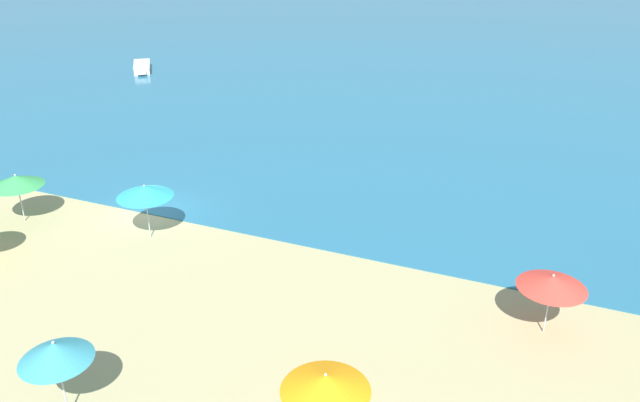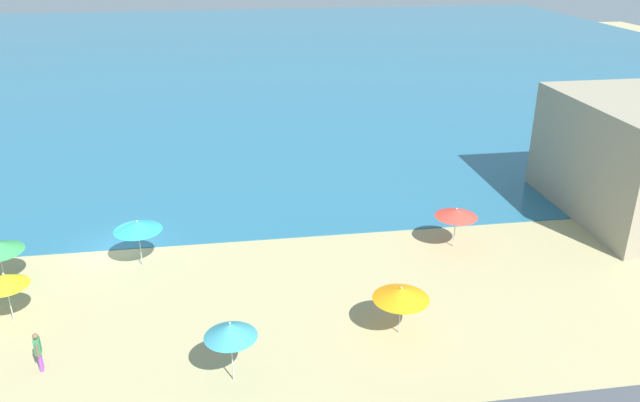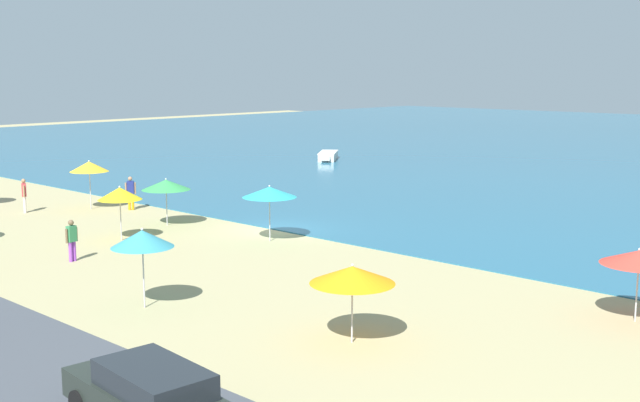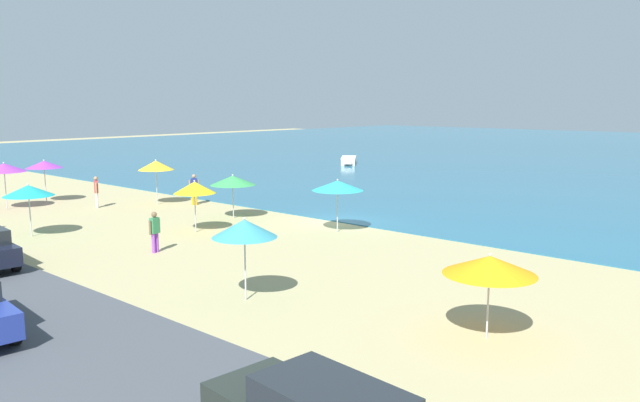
{
  "view_description": "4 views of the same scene",
  "coord_description": "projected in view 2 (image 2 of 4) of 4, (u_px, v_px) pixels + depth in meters",
  "views": [
    {
      "loc": [
        17.25,
        -20.85,
        12.74
      ],
      "look_at": [
        8.12,
        0.99,
        1.73
      ],
      "focal_mm": 35.0,
      "sensor_mm": 36.0,
      "label": 1
    },
    {
      "loc": [
        6.06,
        -30.4,
        15.41
      ],
      "look_at": [
        10.97,
        1.67,
        1.38
      ],
      "focal_mm": 35.0,
      "sensor_mm": 36.0,
      "label": 2
    },
    {
      "loc": [
        26.32,
        -25.41,
        7.38
      ],
      "look_at": [
        0.08,
        2.78,
        1.08
      ],
      "focal_mm": 45.0,
      "sensor_mm": 36.0,
      "label": 3
    },
    {
      "loc": [
        19.4,
        -23.53,
        5.93
      ],
      "look_at": [
        1.8,
        -3.53,
        1.7
      ],
      "focal_mm": 35.0,
      "sensor_mm": 36.0,
      "label": 4
    }
  ],
  "objects": [
    {
      "name": "ground_plane",
      "position": [
        119.0,
        250.0,
        32.85
      ],
      "size": [
        160.0,
        160.0,
        0.0
      ],
      "primitive_type": "plane",
      "color": "tan"
    },
    {
      "name": "sea",
      "position": [
        178.0,
        58.0,
        82.74
      ],
      "size": [
        150.0,
        110.0,
        0.05
      ],
      "primitive_type": "cube",
      "color": "#266585",
      "rests_on": "ground_plane"
    },
    {
      "name": "beach_umbrella_0",
      "position": [
        401.0,
        293.0,
        25.32
      ],
      "size": [
        2.35,
        2.35,
        2.22
      ],
      "color": "#B2B2B7",
      "rests_on": "ground_plane"
    },
    {
      "name": "beach_umbrella_5",
      "position": [
        230.0,
        330.0,
        22.46
      ],
      "size": [
        1.96,
        1.96,
        2.55
      ],
      "color": "#B2B2B7",
      "rests_on": "ground_plane"
    },
    {
      "name": "beach_umbrella_6",
      "position": [
        5.0,
        280.0,
        25.97
      ],
      "size": [
        1.92,
        1.92,
        2.41
      ],
      "color": "#B2B2B7",
      "rests_on": "ground_plane"
    },
    {
      "name": "beach_umbrella_7",
      "position": [
        137.0,
        226.0,
        30.53
      ],
      "size": [
        2.37,
        2.37,
        2.47
      ],
      "color": "#B2B2B7",
      "rests_on": "ground_plane"
    },
    {
      "name": "beach_umbrella_8",
      "position": [
        456.0,
        213.0,
        32.47
      ],
      "size": [
        2.24,
        2.24,
        2.24
      ],
      "color": "#B2B2B7",
      "rests_on": "ground_plane"
    },
    {
      "name": "bather_3",
      "position": [
        38.0,
        350.0,
        23.5
      ],
      "size": [
        0.28,
        0.56,
        1.65
      ],
      "color": "purple",
      "rests_on": "ground_plane"
    }
  ]
}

